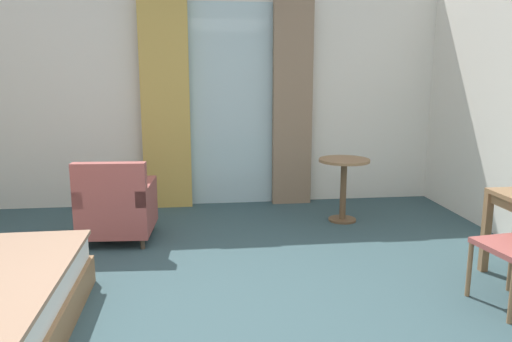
% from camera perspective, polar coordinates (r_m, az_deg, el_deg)
% --- Properties ---
extents(ground, '(6.75, 7.02, 0.10)m').
position_cam_1_polar(ground, '(3.51, -5.99, -18.03)').
color(ground, '#334C51').
extents(wall_back, '(6.35, 0.12, 2.84)m').
position_cam_1_polar(wall_back, '(6.32, -6.81, 9.02)').
color(wall_back, white).
rests_on(wall_back, ground).
extents(balcony_glass_door, '(1.13, 0.02, 2.50)m').
position_cam_1_polar(balcony_glass_door, '(6.26, -3.08, 7.50)').
color(balcony_glass_door, silver).
rests_on(balcony_glass_door, ground).
extents(curtain_panel_left, '(0.58, 0.10, 2.60)m').
position_cam_1_polar(curtain_panel_left, '(6.15, -10.38, 7.74)').
color(curtain_panel_left, tan).
rests_on(curtain_panel_left, ground).
extents(curtain_panel_right, '(0.49, 0.10, 2.60)m').
position_cam_1_polar(curtain_panel_right, '(6.26, 4.22, 7.95)').
color(curtain_panel_right, '#897056').
rests_on(curtain_panel_right, ground).
extents(armchair_by_window, '(0.73, 0.77, 0.84)m').
position_cam_1_polar(armchair_by_window, '(5.13, -15.70, -4.06)').
color(armchair_by_window, '#9E4C47').
rests_on(armchair_by_window, ground).
extents(round_cafe_table, '(0.57, 0.57, 0.71)m').
position_cam_1_polar(round_cafe_table, '(5.65, 10.07, -0.61)').
color(round_cafe_table, olive).
rests_on(round_cafe_table, ground).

